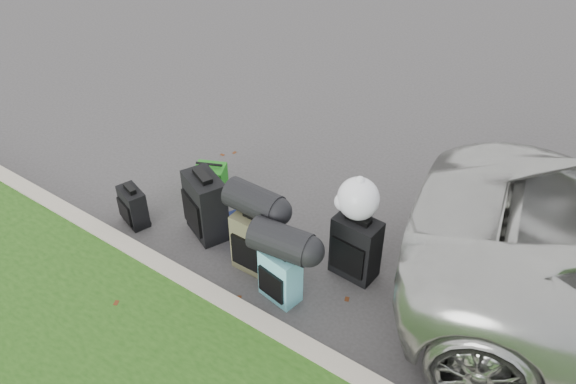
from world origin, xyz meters
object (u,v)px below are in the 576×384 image
Objects in this scene: tote_green at (211,181)px; suitcase_teal at (280,276)px; suitcase_olive at (257,243)px; tote_navy at (242,229)px; suitcase_large_black_left at (206,206)px; suitcase_small_black at (133,207)px; suitcase_large_black_right at (356,247)px.

suitcase_teal is at bearing -52.11° from tote_green.
suitcase_olive is 0.46m from tote_navy.
suitcase_large_black_left is 1.83× the size of tote_green.
suitcase_teal is (1.92, 0.03, 0.05)m from suitcase_small_black.
tote_navy is (0.80, -0.42, -0.03)m from tote_green.
suitcase_olive is at bearing -146.39° from suitcase_large_black_right.
tote_green is (-1.17, 0.64, -0.12)m from suitcase_olive.
suitcase_teal is 0.78m from suitcase_large_black_right.
tote_navy is at bearing -164.58° from suitcase_large_black_right.
suitcase_large_black_right reaches higher than suitcase_teal.
suitcase_large_black_right is (0.40, 0.66, 0.06)m from suitcase_teal.
suitcase_large_black_right reaches higher than tote_navy.
suitcase_large_black_left is 1.21m from suitcase_teal.
suitcase_large_black_left is at bearing -163.88° from suitcase_large_black_right.
suitcase_small_black is 1.53m from suitcase_olive.
suitcase_teal is at bearing 8.89° from suitcase_large_black_left.
suitcase_olive reaches higher than tote_navy.
suitcase_small_black is at bearing -136.15° from tote_green.
suitcase_small_black reaches higher than tote_navy.
tote_navy is (-1.18, -0.26, -0.17)m from suitcase_large_black_right.
tote_navy is at bearing -52.09° from tote_green.
suitcase_large_black_right reaches higher than suitcase_olive.
suitcase_large_black_right is 1.22m from tote_navy.
suitcase_small_black is at bearing -172.42° from suitcase_olive.
suitcase_small_black is 1.12× the size of tote_green.
tote_green is at bearing 161.71° from suitcase_teal.
suitcase_large_black_left is 0.77m from suitcase_olive.
tote_green is at bearing 176.37° from tote_navy.
tote_green is at bearing 178.46° from suitcase_large_black_right.
suitcase_olive is at bearing 25.52° from suitcase_small_black.
suitcase_large_black_right reaches higher than tote_green.
suitcase_large_black_left is at bearing 170.90° from suitcase_olive.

